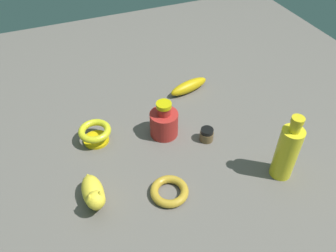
# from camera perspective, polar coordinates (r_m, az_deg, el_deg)

# --- Properties ---
(ground) EXTENTS (2.00, 2.00, 0.00)m
(ground) POSITION_cam_1_polar(r_m,az_deg,el_deg) (1.13, -0.00, -2.37)
(ground) COLOR #5B5651
(bottle_short) EXTENTS (0.09, 0.09, 0.13)m
(bottle_short) POSITION_cam_1_polar(r_m,az_deg,el_deg) (1.12, -0.52, 0.69)
(bottle_short) COLOR #A42520
(bottle_short) RESTS_ON ground
(banana) EXTENTS (0.08, 0.17, 0.05)m
(banana) POSITION_cam_1_polar(r_m,az_deg,el_deg) (1.32, 3.52, 6.66)
(banana) COLOR #C09C0E
(banana) RESTS_ON ground
(bottle_tall) EXTENTS (0.06, 0.06, 0.22)m
(bottle_tall) POSITION_cam_1_polar(r_m,az_deg,el_deg) (1.02, 19.36, -4.07)
(bottle_tall) COLOR yellow
(bottle_tall) RESTS_ON ground
(nail_polish_jar) EXTENTS (0.05, 0.05, 0.05)m
(nail_polish_jar) POSITION_cam_1_polar(r_m,az_deg,el_deg) (1.12, 6.52, -1.44)
(nail_polish_jar) COLOR brown
(nail_polish_jar) RESTS_ON ground
(bangle) EXTENTS (0.11, 0.11, 0.02)m
(bangle) POSITION_cam_1_polar(r_m,az_deg,el_deg) (0.97, 0.23, -10.89)
(bangle) COLOR #B38B27
(bangle) RESTS_ON ground
(bowl) EXTENTS (0.11, 0.11, 0.06)m
(bowl) POSITION_cam_1_polar(r_m,az_deg,el_deg) (1.12, -12.15, -1.13)
(bowl) COLOR gold
(bowl) RESTS_ON ground
(cat_figurine) EXTENTS (0.15, 0.06, 0.09)m
(cat_figurine) POSITION_cam_1_polar(r_m,az_deg,el_deg) (0.96, -12.40, -11.01)
(cat_figurine) COLOR yellow
(cat_figurine) RESTS_ON ground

